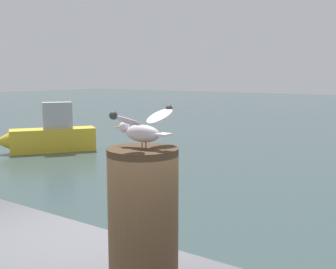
# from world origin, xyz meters

# --- Properties ---
(mooring_post) EXTENTS (0.41, 0.41, 0.84)m
(mooring_post) POSITION_xyz_m (0.71, -0.56, 2.12)
(mooring_post) COLOR #4C3823
(mooring_post) RESTS_ON harbor_quay
(seagull) EXTENTS (0.39, 0.57, 0.23)m
(seagull) POSITION_xyz_m (0.71, -0.56, 2.66)
(seagull) COLOR #C66660
(seagull) RESTS_ON mooring_post
(boat_yellow) EXTENTS (2.87, 3.58, 1.89)m
(boat_yellow) POSITION_xyz_m (-10.90, 8.01, 0.60)
(boat_yellow) COLOR yellow
(boat_yellow) RESTS_ON ground_plane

